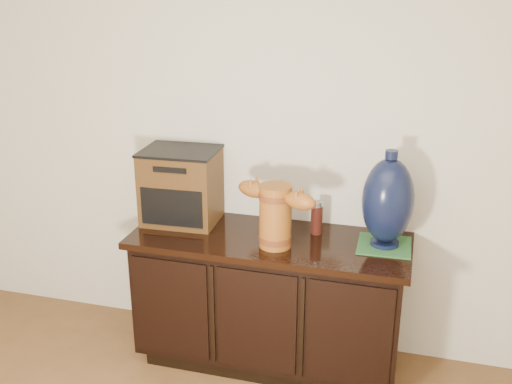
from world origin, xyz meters
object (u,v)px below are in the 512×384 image
(sideboard, at_px, (269,299))
(spray_can, at_px, (317,218))
(terracotta_vessel, at_px, (275,212))
(lamp_base, at_px, (388,201))
(tv_radio, at_px, (181,186))

(sideboard, relative_size, spray_can, 8.10)
(terracotta_vessel, bearing_deg, lamp_base, 36.26)
(tv_radio, distance_m, lamp_base, 1.11)
(sideboard, xyz_separation_m, lamp_base, (0.59, 0.05, 0.61))
(tv_radio, height_order, spray_can, tv_radio)
(lamp_base, bearing_deg, spray_can, 169.54)
(terracotta_vessel, relative_size, tv_radio, 1.08)
(tv_radio, xyz_separation_m, spray_can, (0.75, 0.02, -0.12))
(spray_can, bearing_deg, terracotta_vessel, -129.43)
(terracotta_vessel, distance_m, spray_can, 0.29)
(sideboard, height_order, lamp_base, lamp_base)
(sideboard, distance_m, tv_radio, 0.78)
(sideboard, bearing_deg, terracotta_vessel, -59.85)
(tv_radio, bearing_deg, terracotta_vessel, -20.40)
(terracotta_vessel, bearing_deg, sideboard, 141.28)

